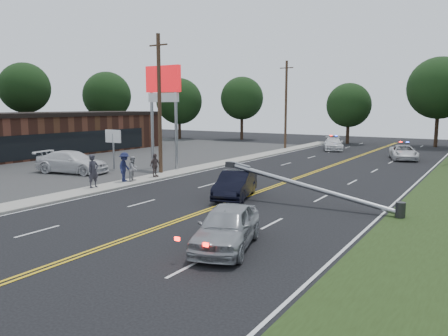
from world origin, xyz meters
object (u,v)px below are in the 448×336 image
Objects in this scene: utility_pole_mid at (159,104)px; bystander_a at (93,171)px; emergency_a at (403,152)px; emergency_b at (333,144)px; bystander_d at (155,165)px; bystander_c at (125,167)px; small_sign at (113,140)px; utility_pole_far at (286,105)px; pylon_sign at (163,92)px; parked_car at (72,162)px; fallen_streetlight at (317,189)px; crashed_sedan at (235,185)px; bystander_b at (133,169)px; waiting_sedan at (227,227)px.

utility_pole_mid is 5.04× the size of bystander_a.
utility_pole_mid is 23.47m from emergency_a.
bystander_d reaches higher than emergency_b.
bystander_a is at bearing 157.35° from bystander_c.
small_sign is at bearing 39.70° from bystander_a.
utility_pole_mid is 22.00m from utility_pole_far.
pylon_sign is 1.42× the size of parked_car.
utility_pole_mid reaches higher than bystander_a.
emergency_b is (11.05, 26.88, -0.11)m from parked_car.
emergency_a is at bearing 89.89° from fallen_streetlight.
bystander_d is at bearing -87.69° from utility_pole_far.
utility_pole_mid is 1.00× the size of utility_pole_far.
fallen_streetlight is 13.19m from bystander_a.
bystander_c is 2.47m from bystander_d.
bystander_b is at bearing 158.81° from crashed_sedan.
pylon_sign is at bearing 30.86° from bystander_d.
small_sign reaches higher than emergency_b.
pylon_sign reaches higher than small_sign.
small_sign is 6.89m from bystander_c.
pylon_sign is 8.62m from parked_car.
crashed_sedan is (10.19, -6.30, -5.27)m from pylon_sign.
parked_car reaches higher than crashed_sedan.
bystander_c is at bearing -136.48° from emergency_a.
crashed_sedan is at bearing -25.81° from utility_pole_mid.
small_sign is at bearing -133.31° from emergency_b.
utility_pole_far is 24.13m from bystander_d.
bystander_d is (2.26, -3.75, -5.07)m from pylon_sign.
small_sign is at bearing 180.00° from utility_pole_mid.
pylon_sign reaches higher than bystander_c.
waiting_sedan is (14.22, -13.68, -5.24)m from pylon_sign.
bystander_d is at bearing -119.93° from emergency_b.
emergency_b is at bearing -24.53° from bystander_b.
crashed_sedan is (13.69, -4.30, -1.60)m from small_sign.
bystander_a is at bearing 174.18° from bystander_d.
bystander_a is (-8.42, -2.40, 0.38)m from crashed_sedan.
bystander_b is 0.99× the size of bystander_d.
utility_pole_far is 2.04× the size of emergency_b.
bystander_b is (2.14, -5.69, -5.08)m from pylon_sign.
emergency_a is at bearing 54.37° from utility_pole_mid.
bystander_d is (0.96, -23.75, -4.16)m from utility_pole_far.
parked_car is at bearing -110.64° from small_sign.
utility_pole_mid reaches higher than fallen_streetlight.
small_sign is 0.31× the size of utility_pole_mid.
bystander_d is (-4.13, -25.55, 0.21)m from emergency_b.
bystander_b is (0.84, -3.69, -4.16)m from utility_pole_mid.
crashed_sedan is at bearing -71.32° from utility_pole_far.
bystander_d is at bearing 145.31° from crashed_sedan.
emergency_a is 0.98× the size of emergency_b.
fallen_streetlight is at bearing -94.14° from emergency_b.
utility_pole_far is at bearing 90.00° from utility_pole_mid.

